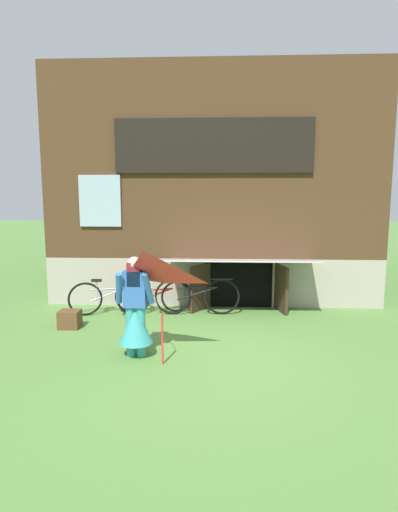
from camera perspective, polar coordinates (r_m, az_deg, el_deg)
ground_plane at (r=6.71m, az=1.38°, el=-13.53°), size 60.00×60.00×0.00m
log_house at (r=11.72m, az=2.13°, el=9.08°), size 7.41×6.15×5.23m
person at (r=6.68m, az=-8.45°, el=-7.78°), size 0.61×0.52×1.56m
kite at (r=5.93m, az=-7.34°, el=-3.63°), size 1.17×1.18×1.59m
bicycle_black at (r=8.86m, az=-0.26°, el=-5.35°), size 1.76×0.14×0.80m
bicycle_red at (r=8.98m, az=-5.83°, el=-5.44°), size 1.50×0.54×0.72m
bicycle_silver at (r=9.10m, az=-11.92°, el=-5.31°), size 1.56×0.58×0.75m
wooden_crate at (r=8.42m, az=-16.79°, el=-8.04°), size 0.38×0.32×0.33m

